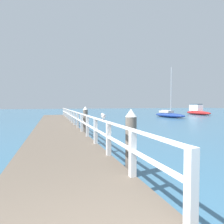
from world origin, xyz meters
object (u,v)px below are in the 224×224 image
at_px(dock_piling_far, 85,121).
at_px(boat_4, 197,111).
at_px(boat_1, 169,115).
at_px(dock_piling_near, 131,142).
at_px(seagull_foreground, 103,116).

height_order(dock_piling_far, boat_4, boat_4).
bearing_deg(boat_1, boat_4, -160.95).
xyz_separation_m(dock_piling_near, dock_piling_far, (0.00, 6.61, 0.00)).
height_order(dock_piling_far, seagull_foreground, dock_piling_far).
distance_m(boat_1, boat_4, 9.72).
bearing_deg(dock_piling_far, dock_piling_near, -90.00).
relative_size(boat_1, boat_4, 1.17).
bearing_deg(dock_piling_near, boat_4, 44.28).
height_order(dock_piling_near, dock_piling_far, same).
relative_size(dock_piling_near, dock_piling_far, 1.00).
relative_size(seagull_foreground, boat_4, 0.08).
distance_m(dock_piling_near, dock_piling_far, 6.61).
bearing_deg(boat_4, dock_piling_near, -130.92).
xyz_separation_m(dock_piling_near, seagull_foreground, (-0.38, 1.26, 0.61)).
bearing_deg(seagull_foreground, dock_piling_far, 92.14).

